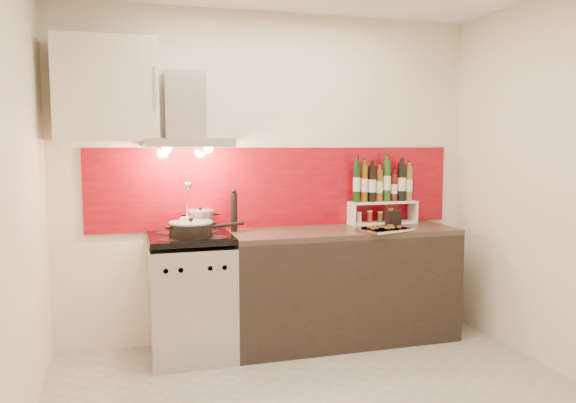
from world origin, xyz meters
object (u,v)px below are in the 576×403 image
object	(u,v)px
stock_pot	(200,220)
pepper_mill	(234,211)
range_stove	(191,298)
counter	(343,285)
baking_tray	(384,229)
saute_pan	(192,229)

from	to	relation	value
stock_pot	pepper_mill	xyz separation A→B (m)	(0.25, -0.07, 0.07)
range_stove	stock_pot	distance (m)	0.59
counter	pepper_mill	world-z (taller)	pepper_mill
stock_pot	baking_tray	world-z (taller)	stock_pot
range_stove	counter	world-z (taller)	range_stove
pepper_mill	counter	bearing A→B (deg)	-8.78
saute_pan	counter	bearing A→B (deg)	3.68
range_stove	saute_pan	bearing A→B (deg)	-86.46
stock_pot	baking_tray	bearing A→B (deg)	-15.31
range_stove	saute_pan	xyz separation A→B (m)	(0.00, -0.07, 0.52)
range_stove	stock_pot	xyz separation A→B (m)	(0.10, 0.20, 0.55)
stock_pot	saute_pan	bearing A→B (deg)	-109.46
saute_pan	baking_tray	distance (m)	1.46
saute_pan	pepper_mill	bearing A→B (deg)	31.07
counter	stock_pot	size ratio (longest dim) A/B	8.47
counter	saute_pan	world-z (taller)	saute_pan
stock_pot	baking_tray	distance (m)	1.41
pepper_mill	baking_tray	bearing A→B (deg)	-15.33
stock_pot	saute_pan	size ratio (longest dim) A/B	0.37
range_stove	stock_pot	bearing A→B (deg)	63.42
range_stove	saute_pan	size ratio (longest dim) A/B	1.57
pepper_mill	saute_pan	bearing A→B (deg)	-148.93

